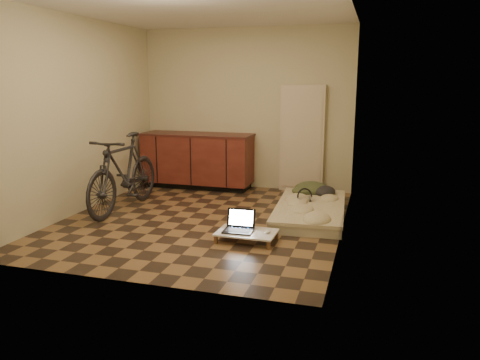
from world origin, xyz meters
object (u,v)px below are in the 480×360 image
(futon, at_px, (310,210))
(bicycle, at_px, (123,169))
(laptop, at_px, (239,226))
(lap_desk, at_px, (247,233))

(futon, bearing_deg, bicycle, -172.86)
(laptop, bearing_deg, futon, 59.19)
(lap_desk, xyz_separation_m, laptop, (-0.09, 0.02, 0.06))
(bicycle, relative_size, laptop, 5.34)
(bicycle, xyz_separation_m, futon, (2.50, 0.46, -0.50))
(lap_desk, height_order, laptop, laptop)
(futon, relative_size, laptop, 5.53)
(bicycle, distance_m, lap_desk, 2.15)
(bicycle, xyz_separation_m, lap_desk, (1.95, -0.75, -0.49))
(laptop, bearing_deg, lap_desk, -17.08)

